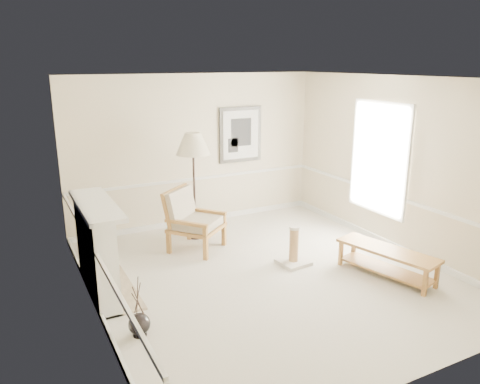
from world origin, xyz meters
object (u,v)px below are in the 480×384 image
(floor_vase, at_px, (139,325))
(scratching_post, at_px, (294,252))
(armchair, at_px, (190,217))
(floor_lamp, at_px, (193,147))
(bench, at_px, (387,258))

(floor_vase, bearing_deg, scratching_post, 17.36)
(armchair, xyz_separation_m, floor_lamp, (0.27, 0.46, 1.12))
(bench, bearing_deg, armchair, 132.83)
(floor_lamp, bearing_deg, floor_vase, -123.85)
(bench, distance_m, scratching_post, 1.41)
(floor_vase, xyz_separation_m, armchair, (1.53, 2.22, 0.42))
(floor_vase, bearing_deg, armchair, 55.46)
(armchair, distance_m, bench, 3.24)
(floor_lamp, xyz_separation_m, bench, (1.92, -2.83, -1.39))
(bench, xyz_separation_m, scratching_post, (-0.99, 1.00, -0.09))
(bench, height_order, scratching_post, scratching_post)
(floor_vase, distance_m, bench, 3.73)
(floor_lamp, relative_size, scratching_post, 3.03)
(armchair, bearing_deg, bench, -86.45)
(floor_vase, bearing_deg, floor_lamp, 56.15)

